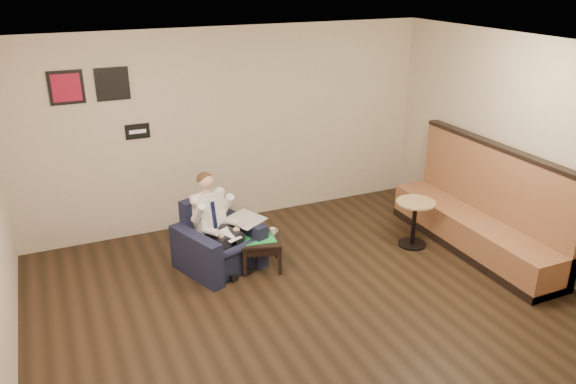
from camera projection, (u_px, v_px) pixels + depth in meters
name	position (u px, v px, depth m)	size (l,w,h in m)	color
ground	(326.00, 324.00, 5.97)	(6.00, 6.00, 0.00)	black
wall_back	(231.00, 128.00, 7.98)	(6.00, 0.02, 2.80)	beige
wall_right	(556.00, 162.00, 6.58)	(0.02, 6.00, 2.80)	beige
ceiling	(334.00, 57.00, 4.92)	(6.00, 6.00, 0.02)	white
seating_sign	(138.00, 131.00, 7.44)	(0.32, 0.02, 0.20)	black
art_print_left	(66.00, 88.00, 6.89)	(0.42, 0.03, 0.42)	maroon
art_print_right	(112.00, 84.00, 7.10)	(0.42, 0.03, 0.42)	black
armchair	(219.00, 237.00, 6.96)	(0.87, 0.87, 0.85)	black
seated_man	(224.00, 228.00, 6.82)	(0.55, 0.83, 1.16)	white
lap_papers	(229.00, 235.00, 6.79)	(0.19, 0.28, 0.01)	white
newspaper	(245.00, 219.00, 7.07)	(0.37, 0.46, 0.01)	silver
side_table	(261.00, 253.00, 7.04)	(0.48, 0.48, 0.40)	black
green_folder	(259.00, 239.00, 6.94)	(0.40, 0.28, 0.01)	green
coffee_mug	(273.00, 231.00, 7.06)	(0.07, 0.07, 0.08)	white
smartphone	(263.00, 233.00, 7.10)	(0.12, 0.06, 0.01)	black
banquette	(478.00, 201.00, 7.30)	(0.65, 2.73, 1.40)	brown
cafe_table	(414.00, 223.00, 7.54)	(0.52, 0.52, 0.64)	tan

